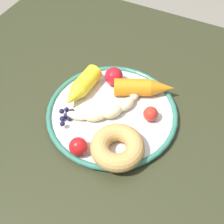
{
  "coord_description": "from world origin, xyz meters",
  "views": [
    {
      "loc": [
        0.2,
        -0.38,
        1.28
      ],
      "look_at": [
        0.01,
        -0.01,
        0.75
      ],
      "focal_mm": 48.22,
      "sensor_mm": 36.0,
      "label": 1
    }
  ],
  "objects_px": {
    "blueberry_pile": "(67,116)",
    "dining_table": "(108,136)",
    "plate": "(112,113)",
    "banana": "(110,109)",
    "donut": "(117,147)",
    "carrot_yellow": "(81,87)",
    "carrot_orange": "(144,88)",
    "tomato_mid": "(77,146)",
    "tomato_near": "(114,76)",
    "tomato_far": "(151,114)"
  },
  "relations": [
    {
      "from": "donut",
      "to": "tomato_near",
      "type": "distance_m",
      "value": 0.19
    },
    {
      "from": "plate",
      "to": "carrot_orange",
      "type": "bearing_deg",
      "value": 63.64
    },
    {
      "from": "plate",
      "to": "tomato_near",
      "type": "distance_m",
      "value": 0.09
    },
    {
      "from": "dining_table",
      "to": "plate",
      "type": "height_order",
      "value": "plate"
    },
    {
      "from": "banana",
      "to": "donut",
      "type": "distance_m",
      "value": 0.1
    },
    {
      "from": "banana",
      "to": "blueberry_pile",
      "type": "bearing_deg",
      "value": -144.52
    },
    {
      "from": "blueberry_pile",
      "to": "tomato_near",
      "type": "relative_size",
      "value": 1.27
    },
    {
      "from": "plate",
      "to": "banana",
      "type": "height_order",
      "value": "banana"
    },
    {
      "from": "plate",
      "to": "tomato_mid",
      "type": "xyz_separation_m",
      "value": [
        -0.02,
        -0.12,
        0.02
      ]
    },
    {
      "from": "tomato_near",
      "to": "tomato_mid",
      "type": "bearing_deg",
      "value": -84.55
    },
    {
      "from": "plate",
      "to": "tomato_mid",
      "type": "bearing_deg",
      "value": -98.06
    },
    {
      "from": "dining_table",
      "to": "tomato_mid",
      "type": "bearing_deg",
      "value": -91.72
    },
    {
      "from": "carrot_orange",
      "to": "blueberry_pile",
      "type": "bearing_deg",
      "value": -130.7
    },
    {
      "from": "banana",
      "to": "tomato_far",
      "type": "distance_m",
      "value": 0.09
    },
    {
      "from": "carrot_orange",
      "to": "tomato_far",
      "type": "xyz_separation_m",
      "value": [
        0.04,
        -0.06,
        -0.0
      ]
    },
    {
      "from": "plate",
      "to": "tomato_near",
      "type": "relative_size",
      "value": 6.71
    },
    {
      "from": "plate",
      "to": "blueberry_pile",
      "type": "relative_size",
      "value": 5.3
    },
    {
      "from": "blueberry_pile",
      "to": "dining_table",
      "type": "bearing_deg",
      "value": 43.63
    },
    {
      "from": "carrot_yellow",
      "to": "banana",
      "type": "bearing_deg",
      "value": -15.03
    },
    {
      "from": "dining_table",
      "to": "banana",
      "type": "distance_m",
      "value": 0.12
    },
    {
      "from": "tomato_near",
      "to": "tomato_far",
      "type": "relative_size",
      "value": 1.34
    },
    {
      "from": "banana",
      "to": "tomato_near",
      "type": "distance_m",
      "value": 0.09
    },
    {
      "from": "plate",
      "to": "blueberry_pile",
      "type": "xyz_separation_m",
      "value": [
        -0.08,
        -0.06,
        0.01
      ]
    },
    {
      "from": "tomato_far",
      "to": "banana",
      "type": "bearing_deg",
      "value": -164.25
    },
    {
      "from": "carrot_yellow",
      "to": "carrot_orange",
      "type": "bearing_deg",
      "value": 26.06
    },
    {
      "from": "dining_table",
      "to": "donut",
      "type": "height_order",
      "value": "donut"
    },
    {
      "from": "plate",
      "to": "tomato_near",
      "type": "xyz_separation_m",
      "value": [
        -0.04,
        0.08,
        0.02
      ]
    },
    {
      "from": "dining_table",
      "to": "carrot_yellow",
      "type": "xyz_separation_m",
      "value": [
        -0.08,
        0.01,
        0.13
      ]
    },
    {
      "from": "blueberry_pile",
      "to": "tomato_mid",
      "type": "xyz_separation_m",
      "value": [
        0.06,
        -0.06,
        0.01
      ]
    },
    {
      "from": "carrot_orange",
      "to": "donut",
      "type": "relative_size",
      "value": 1.32
    },
    {
      "from": "banana",
      "to": "carrot_yellow",
      "type": "height_order",
      "value": "carrot_yellow"
    },
    {
      "from": "banana",
      "to": "carrot_yellow",
      "type": "xyz_separation_m",
      "value": [
        -0.09,
        0.02,
        0.01
      ]
    },
    {
      "from": "donut",
      "to": "tomato_far",
      "type": "height_order",
      "value": "donut"
    },
    {
      "from": "carrot_yellow",
      "to": "donut",
      "type": "xyz_separation_m",
      "value": [
        0.15,
        -0.11,
        -0.0
      ]
    },
    {
      "from": "banana",
      "to": "blueberry_pile",
      "type": "height_order",
      "value": "banana"
    },
    {
      "from": "tomato_mid",
      "to": "dining_table",
      "type": "bearing_deg",
      "value": 88.28
    },
    {
      "from": "blueberry_pile",
      "to": "tomato_far",
      "type": "relative_size",
      "value": 1.69
    },
    {
      "from": "tomato_far",
      "to": "plate",
      "type": "bearing_deg",
      "value": -165.75
    },
    {
      "from": "plate",
      "to": "donut",
      "type": "distance_m",
      "value": 0.11
    },
    {
      "from": "blueberry_pile",
      "to": "banana",
      "type": "bearing_deg",
      "value": 35.48
    },
    {
      "from": "banana",
      "to": "carrot_orange",
      "type": "distance_m",
      "value": 0.1
    },
    {
      "from": "dining_table",
      "to": "blueberry_pile",
      "type": "bearing_deg",
      "value": -136.37
    },
    {
      "from": "carrot_yellow",
      "to": "tomato_near",
      "type": "xyz_separation_m",
      "value": [
        0.05,
        0.06,
        0.0
      ]
    },
    {
      "from": "carrot_yellow",
      "to": "tomato_mid",
      "type": "distance_m",
      "value": 0.16
    },
    {
      "from": "plate",
      "to": "tomato_far",
      "type": "xyz_separation_m",
      "value": [
        0.08,
        0.02,
        0.02
      ]
    },
    {
      "from": "plate",
      "to": "donut",
      "type": "xyz_separation_m",
      "value": [
        0.06,
        -0.09,
        0.02
      ]
    },
    {
      "from": "dining_table",
      "to": "blueberry_pile",
      "type": "xyz_separation_m",
      "value": [
        -0.07,
        -0.06,
        0.12
      ]
    },
    {
      "from": "plate",
      "to": "carrot_yellow",
      "type": "xyz_separation_m",
      "value": [
        -0.09,
        0.02,
        0.02
      ]
    },
    {
      "from": "dining_table",
      "to": "carrot_yellow",
      "type": "height_order",
      "value": "carrot_yellow"
    },
    {
      "from": "plate",
      "to": "carrot_yellow",
      "type": "height_order",
      "value": "carrot_yellow"
    }
  ]
}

